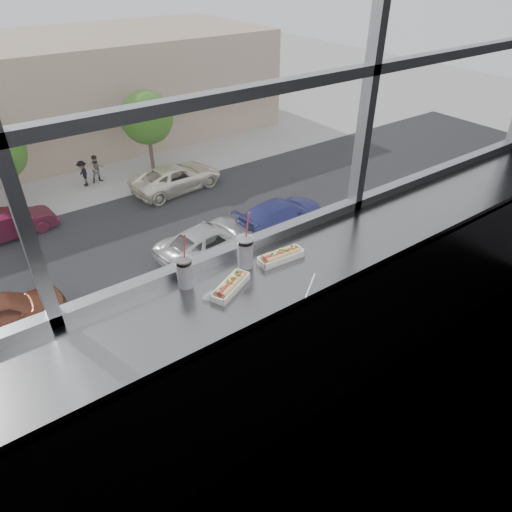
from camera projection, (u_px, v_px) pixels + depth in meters
wall_back_lower at (235, 325)px, 2.96m from camera, size 6.00×0.00×6.00m
window_glass at (222, 25)px, 1.99m from camera, size 6.00×0.00×6.00m
window_mullions at (224, 25)px, 1.98m from camera, size 6.00×0.08×2.40m
counter at (260, 282)px, 2.48m from camera, size 6.00×0.55×0.06m
counter_fascia at (286, 376)px, 2.60m from camera, size 6.00×0.04×1.04m
hotdog_tray_left at (231, 285)px, 2.36m from camera, size 0.28×0.19×0.07m
hotdog_tray_right at (281, 256)px, 2.59m from camera, size 0.28×0.11×0.07m
soda_cup_left at (184, 271)px, 2.35m from camera, size 0.09×0.09×0.33m
soda_cup_right at (245, 251)px, 2.50m from camera, size 0.09×0.09×0.35m
loose_straw at (310, 286)px, 2.40m from camera, size 0.18×0.13×0.01m
wrapper at (211, 295)px, 2.32m from camera, size 0.10×0.07×0.02m
plaza_near at (120, 475)px, 14.13m from camera, size 50.00×14.00×0.04m
street_asphalt at (21, 274)px, 22.87m from camera, size 80.00×10.00×0.06m
car_near_c at (0, 309)px, 18.85m from camera, size 2.88×6.86×2.28m
car_far_c at (176, 173)px, 30.17m from camera, size 3.45×7.07×2.28m
car_far_b at (10, 220)px, 25.25m from camera, size 3.14×6.41×2.07m
car_near_d at (209, 236)px, 23.73m from camera, size 3.55×6.77×2.15m
car_near_e at (281, 210)px, 26.04m from camera, size 3.29×6.87×2.22m
pedestrian_c at (83, 171)px, 30.72m from camera, size 0.71×0.95×2.14m
pedestrian_d at (96, 166)px, 31.19m from camera, size 1.03×0.77×2.31m
tree_right at (147, 118)px, 31.41m from camera, size 3.65×3.65×5.70m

